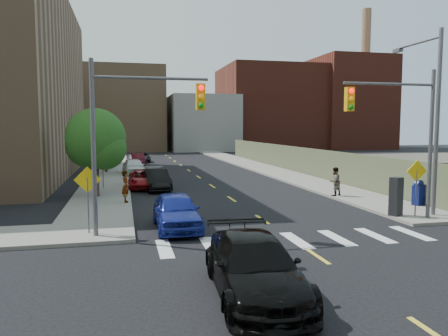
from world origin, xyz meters
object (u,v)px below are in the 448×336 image
payphone (396,196)px  pedestrian_west (126,187)px  parked_car_blue (177,211)px  parked_car_red (144,179)px  mailbox (418,193)px  pedestrian_east (335,182)px  parked_car_white (134,167)px  parked_car_maroon (137,159)px  parked_car_black (156,180)px  parked_car_grey (142,157)px  black_sedan (254,267)px  parked_car_silver (154,176)px

payphone → pedestrian_west: 14.27m
parked_car_blue → parked_car_red: 13.06m
parked_car_blue → mailbox: size_ratio=3.32×
pedestrian_east → parked_car_white: bearing=-70.5°
parked_car_maroon → parked_car_black: bearing=-91.8°
parked_car_grey → pedestrian_east: bearing=-71.8°
black_sedan → pedestrian_east: size_ratio=3.03×
pedestrian_west → mailbox: bearing=-111.1°
parked_car_silver → pedestrian_west: size_ratio=2.50×
parked_car_red → parked_car_grey: parked_car_red is taller
parked_car_blue → parked_car_silver: 14.58m
parked_car_red → pedestrian_east: (11.31, -7.08, 0.38)m
black_sedan → mailbox: size_ratio=3.84×
parked_car_blue → parked_car_black: (0.00, 11.84, -0.05)m
black_sedan → mailbox: black_sedan is taller
parked_car_red → black_sedan: bearing=-83.6°
parked_car_blue → pedestrian_east: size_ratio=2.62×
parked_car_maroon → parked_car_grey: bearing=78.2°
parked_car_black → pedestrian_west: (-2.10, -5.39, 0.31)m
black_sedan → parked_car_white: bearing=98.6°
parked_car_silver → black_sedan: size_ratio=0.84×
parked_car_red → pedestrian_east: pedestrian_east is taller
parked_car_blue → black_sedan: size_ratio=0.86×
parked_car_maroon → parked_car_grey: parked_car_maroon is taller
parked_car_blue → parked_car_grey: parked_car_blue is taller
parked_car_silver → mailbox: bearing=-40.3°
parked_car_black → parked_car_silver: parked_car_black is taller
black_sedan → parked_car_grey: bearing=95.4°
parked_car_red → payphone: bearing=-48.4°
parked_car_red → parked_car_silver: (0.81, 1.55, -0.00)m
black_sedan → payphone: size_ratio=2.88×
parked_car_blue → parked_car_white: (-1.30, 21.64, -0.01)m
parked_car_white → mailbox: bearing=-57.9°
parked_car_silver → parked_car_maroon: size_ratio=1.08×
payphone → parked_car_red: bearing=105.8°
parked_car_maroon → black_sedan: black_sedan is taller
parked_car_white → parked_car_maroon: bearing=81.8°
black_sedan → pedestrian_east: 16.77m
parked_car_black → pedestrian_east: size_ratio=2.53×
mailbox → pedestrian_east: bearing=105.6°
parked_car_black → pedestrian_west: 5.79m
parked_car_silver → pedestrian_east: size_ratio=2.54×
parked_car_white → parked_car_blue: bearing=-91.2°
parked_car_blue → black_sedan: 8.00m
parked_car_red → parked_car_silver: 1.75m
parked_car_maroon → payphone: (11.15, -32.21, 0.39)m
parked_car_silver → parked_car_red: bearing=-114.6°
parked_car_red → parked_car_grey: 23.52m
mailbox → payphone: payphone is taller
parked_car_black → parked_car_grey: parked_car_black is taller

